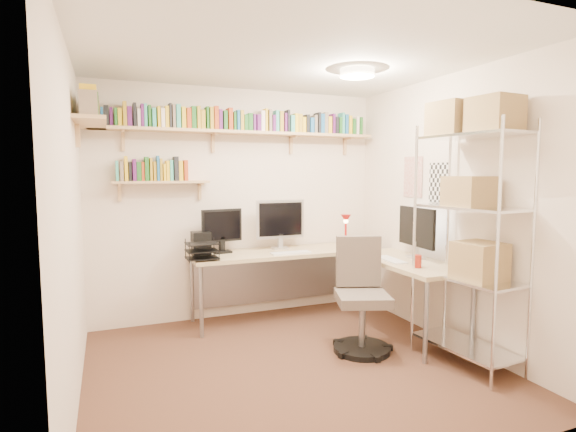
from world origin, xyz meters
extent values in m
plane|color=#492E1F|center=(0.00, 0.00, 0.00)|extent=(3.20, 3.20, 0.00)
cube|color=beige|center=(0.00, 1.50, 1.25)|extent=(3.20, 0.04, 2.50)
cube|color=beige|center=(-1.60, 0.00, 1.25)|extent=(0.04, 3.00, 2.50)
cube|color=beige|center=(1.60, 0.00, 1.25)|extent=(0.04, 3.00, 2.50)
cube|color=beige|center=(0.00, -1.50, 1.25)|extent=(3.20, 0.04, 2.50)
cube|color=white|center=(0.00, 0.00, 2.50)|extent=(3.20, 3.00, 0.04)
cube|color=white|center=(1.59, 0.55, 1.55)|extent=(0.01, 0.30, 0.42)
cube|color=white|center=(1.59, 0.15, 1.50)|extent=(0.01, 0.28, 0.38)
cylinder|color=#FFEAC6|center=(0.70, 0.20, 2.46)|extent=(0.30, 0.30, 0.06)
cube|color=tan|center=(0.00, 1.38, 2.02)|extent=(3.05, 0.25, 0.03)
cube|color=tan|center=(-1.48, 0.95, 2.02)|extent=(0.25, 1.00, 0.03)
cube|color=tan|center=(-0.85, 1.40, 1.50)|extent=(0.95, 0.20, 0.02)
cube|color=tan|center=(-1.20, 1.44, 1.95)|extent=(0.03, 0.20, 0.20)
cube|color=tan|center=(-0.30, 1.44, 1.95)|extent=(0.03, 0.20, 0.20)
cube|color=tan|center=(0.60, 1.44, 1.95)|extent=(0.03, 0.20, 0.20)
cube|color=tan|center=(1.30, 1.44, 1.95)|extent=(0.03, 0.20, 0.20)
cube|color=white|center=(-1.46, 1.38, 2.15)|extent=(0.04, 0.14, 0.22)
cube|color=#216422|center=(-1.42, 1.38, 2.15)|extent=(0.03, 0.13, 0.24)
cube|color=#1F60A0|center=(-1.38, 1.38, 2.12)|extent=(0.02, 0.15, 0.17)
cube|color=black|center=(-1.35, 1.38, 2.13)|extent=(0.04, 0.13, 0.19)
cube|color=#571A62|center=(-1.30, 1.38, 2.12)|extent=(0.03, 0.12, 0.18)
cube|color=#216422|center=(-1.26, 1.38, 2.12)|extent=(0.03, 0.14, 0.17)
cube|color=yellow|center=(-1.22, 1.38, 2.12)|extent=(0.04, 0.11, 0.17)
cube|color=#B89122|center=(-1.18, 1.38, 2.15)|extent=(0.03, 0.14, 0.24)
cube|color=#571A62|center=(-1.14, 1.38, 2.13)|extent=(0.04, 0.13, 0.19)
cube|color=black|center=(-1.09, 1.38, 2.15)|extent=(0.03, 0.14, 0.23)
cube|color=white|center=(-1.05, 1.38, 2.12)|extent=(0.03, 0.11, 0.18)
cube|color=#571A62|center=(-1.02, 1.38, 2.15)|extent=(0.03, 0.13, 0.22)
cube|color=teal|center=(-0.99, 1.38, 2.15)|extent=(0.03, 0.13, 0.23)
cube|color=#216422|center=(-0.95, 1.38, 2.14)|extent=(0.03, 0.13, 0.22)
cube|color=teal|center=(-0.91, 1.38, 2.13)|extent=(0.04, 0.13, 0.19)
cube|color=yellow|center=(-0.87, 1.38, 2.14)|extent=(0.03, 0.14, 0.21)
cube|color=white|center=(-0.83, 1.38, 2.13)|extent=(0.04, 0.13, 0.19)
cube|color=yellow|center=(-0.79, 1.38, 2.14)|extent=(0.03, 0.12, 0.22)
cube|color=black|center=(-0.75, 1.38, 2.16)|extent=(0.02, 0.14, 0.24)
cube|color=#7E6D5B|center=(-0.72, 1.38, 2.15)|extent=(0.03, 0.15, 0.24)
cube|color=teal|center=(-0.68, 1.38, 2.15)|extent=(0.04, 0.14, 0.24)
cube|color=yellow|center=(-0.62, 1.38, 2.14)|extent=(0.04, 0.12, 0.22)
cube|color=#B13D17|center=(-0.57, 1.38, 2.14)|extent=(0.04, 0.14, 0.21)
cube|color=#216422|center=(-0.52, 1.38, 2.15)|extent=(0.04, 0.14, 0.23)
cube|color=#B89122|center=(-0.47, 1.38, 2.15)|extent=(0.03, 0.14, 0.23)
cube|color=#B89122|center=(-0.43, 1.38, 2.13)|extent=(0.04, 0.12, 0.20)
cube|color=#216422|center=(-0.38, 1.38, 2.15)|extent=(0.02, 0.13, 0.23)
cube|color=#B89122|center=(-0.34, 1.38, 2.15)|extent=(0.04, 0.12, 0.23)
cube|color=#B13D17|center=(-0.29, 1.38, 2.16)|extent=(0.04, 0.14, 0.24)
cube|color=#571A62|center=(-0.25, 1.38, 2.14)|extent=(0.04, 0.13, 0.21)
cube|color=#216422|center=(-0.20, 1.38, 2.13)|extent=(0.04, 0.15, 0.20)
cube|color=#B13D17|center=(-0.14, 1.38, 2.15)|extent=(0.04, 0.15, 0.23)
cube|color=#216422|center=(-0.10, 1.38, 2.13)|extent=(0.02, 0.13, 0.19)
cube|color=#1F60A0|center=(-0.06, 1.38, 2.14)|extent=(0.03, 0.15, 0.21)
cube|color=#B89122|center=(-0.02, 1.38, 2.14)|extent=(0.04, 0.12, 0.21)
cube|color=#216422|center=(0.03, 1.38, 2.12)|extent=(0.04, 0.13, 0.17)
cube|color=#216422|center=(0.08, 1.38, 2.13)|extent=(0.04, 0.12, 0.19)
cube|color=#571A62|center=(0.12, 1.38, 2.12)|extent=(0.03, 0.12, 0.18)
cube|color=#571A62|center=(0.17, 1.38, 2.12)|extent=(0.04, 0.15, 0.18)
cube|color=white|center=(0.22, 1.38, 2.15)|extent=(0.04, 0.12, 0.22)
cube|color=yellow|center=(0.26, 1.38, 2.16)|extent=(0.02, 0.12, 0.25)
cube|color=#7E6D5B|center=(0.30, 1.38, 2.15)|extent=(0.03, 0.14, 0.24)
cube|color=#571A62|center=(0.34, 1.38, 2.12)|extent=(0.03, 0.15, 0.18)
cube|color=teal|center=(0.38, 1.38, 2.15)|extent=(0.04, 0.11, 0.23)
cube|color=#B89122|center=(0.43, 1.38, 2.15)|extent=(0.04, 0.11, 0.23)
cube|color=#571A62|center=(0.47, 1.38, 2.14)|extent=(0.03, 0.14, 0.21)
cube|color=black|center=(0.51, 1.38, 2.16)|extent=(0.02, 0.12, 0.25)
cube|color=teal|center=(0.56, 1.38, 2.13)|extent=(0.04, 0.15, 0.19)
cube|color=yellow|center=(0.60, 1.38, 2.14)|extent=(0.04, 0.14, 0.21)
cube|color=#B89122|center=(0.65, 1.38, 2.14)|extent=(0.04, 0.15, 0.21)
cube|color=yellow|center=(0.69, 1.38, 2.12)|extent=(0.04, 0.15, 0.17)
cube|color=black|center=(0.75, 1.38, 2.14)|extent=(0.04, 0.11, 0.20)
cube|color=#1F60A0|center=(0.79, 1.38, 2.12)|extent=(0.04, 0.14, 0.17)
cube|color=#7E6D5B|center=(0.84, 1.38, 2.14)|extent=(0.03, 0.13, 0.20)
cube|color=black|center=(0.88, 1.38, 2.15)|extent=(0.03, 0.15, 0.23)
cube|color=#1F60A0|center=(0.92, 1.38, 2.15)|extent=(0.04, 0.14, 0.22)
cube|color=#7E6D5B|center=(0.97, 1.38, 2.15)|extent=(0.04, 0.14, 0.24)
cube|color=yellow|center=(1.02, 1.38, 2.13)|extent=(0.04, 0.12, 0.20)
cube|color=#571A62|center=(1.07, 1.38, 2.15)|extent=(0.03, 0.12, 0.23)
cube|color=black|center=(1.11, 1.38, 2.13)|extent=(0.04, 0.11, 0.20)
cube|color=#216422|center=(1.16, 1.38, 2.13)|extent=(0.03, 0.14, 0.19)
cube|color=teal|center=(1.19, 1.38, 2.16)|extent=(0.03, 0.12, 0.25)
cube|color=#1F60A0|center=(1.24, 1.38, 2.15)|extent=(0.04, 0.12, 0.23)
cube|color=yellow|center=(1.29, 1.38, 2.14)|extent=(0.04, 0.12, 0.22)
cube|color=#216422|center=(1.34, 1.38, 2.13)|extent=(0.04, 0.13, 0.18)
cube|color=white|center=(1.38, 1.38, 2.14)|extent=(0.03, 0.13, 0.21)
cube|color=#216422|center=(1.43, 1.38, 2.14)|extent=(0.03, 0.13, 0.21)
cube|color=#7E6D5B|center=(-1.48, 0.52, 2.13)|extent=(0.13, 0.04, 0.19)
cube|color=yellow|center=(-1.48, 0.56, 2.15)|extent=(0.12, 0.04, 0.24)
cube|color=#216422|center=(-1.48, 0.60, 2.13)|extent=(0.14, 0.02, 0.19)
cube|color=#571A62|center=(-1.48, 0.64, 2.13)|extent=(0.12, 0.03, 0.18)
cube|color=#7E6D5B|center=(-1.48, 0.69, 2.12)|extent=(0.15, 0.04, 0.17)
cube|color=yellow|center=(-1.48, 0.73, 2.16)|extent=(0.12, 0.03, 0.24)
cube|color=yellow|center=(-1.48, 0.78, 2.14)|extent=(0.12, 0.04, 0.22)
cube|color=#B89122|center=(-1.48, 0.82, 2.13)|extent=(0.14, 0.03, 0.18)
cube|color=#7E6D5B|center=(-1.48, 0.86, 2.12)|extent=(0.12, 0.04, 0.18)
cube|color=#216422|center=(-1.48, 0.91, 2.15)|extent=(0.12, 0.04, 0.24)
cube|color=yellow|center=(-1.48, 0.96, 2.14)|extent=(0.13, 0.03, 0.20)
cube|color=#1F60A0|center=(-1.48, 1.01, 2.16)|extent=(0.13, 0.03, 0.25)
cube|color=#1F60A0|center=(-1.48, 1.04, 2.14)|extent=(0.12, 0.03, 0.22)
cube|color=teal|center=(-1.48, 1.08, 2.16)|extent=(0.14, 0.04, 0.25)
cube|color=#7E6D5B|center=(-1.48, 1.13, 2.13)|extent=(0.14, 0.04, 0.18)
cube|color=white|center=(-1.48, 1.18, 2.16)|extent=(0.12, 0.03, 0.25)
cube|color=#B89122|center=(-1.48, 1.21, 2.14)|extent=(0.11, 0.03, 0.21)
cube|color=black|center=(-1.48, 1.25, 2.16)|extent=(0.12, 0.03, 0.25)
cube|color=teal|center=(-1.48, 1.29, 2.14)|extent=(0.13, 0.03, 0.22)
cube|color=#B89122|center=(-1.48, 1.32, 2.15)|extent=(0.15, 0.02, 0.23)
cube|color=yellow|center=(-1.48, 1.35, 2.13)|extent=(0.15, 0.02, 0.19)
cube|color=teal|center=(-1.27, 1.40, 1.61)|extent=(0.02, 0.11, 0.20)
cube|color=#7E6D5B|center=(-1.23, 1.40, 1.61)|extent=(0.03, 0.13, 0.19)
cube|color=yellow|center=(-1.18, 1.40, 1.63)|extent=(0.03, 0.14, 0.24)
cube|color=black|center=(-1.15, 1.40, 1.61)|extent=(0.03, 0.11, 0.19)
cube|color=#571A62|center=(-1.11, 1.40, 1.62)|extent=(0.03, 0.15, 0.21)
cube|color=#216422|center=(-1.07, 1.40, 1.61)|extent=(0.04, 0.13, 0.19)
cube|color=#B13D17|center=(-1.03, 1.40, 1.61)|extent=(0.03, 0.13, 0.19)
cube|color=#216422|center=(-0.99, 1.40, 1.63)|extent=(0.04, 0.15, 0.24)
cube|color=#B89122|center=(-0.95, 1.40, 1.63)|extent=(0.02, 0.13, 0.23)
cube|color=#B89122|center=(-0.91, 1.40, 1.61)|extent=(0.03, 0.12, 0.19)
cube|color=#1F60A0|center=(-0.88, 1.40, 1.64)|extent=(0.02, 0.14, 0.25)
cube|color=#B89122|center=(-0.85, 1.40, 1.62)|extent=(0.02, 0.12, 0.22)
cube|color=yellow|center=(-0.82, 1.40, 1.60)|extent=(0.02, 0.15, 0.17)
cube|color=yellow|center=(-0.79, 1.40, 1.61)|extent=(0.03, 0.14, 0.20)
cube|color=teal|center=(-0.75, 1.40, 1.62)|extent=(0.03, 0.12, 0.21)
cube|color=black|center=(-0.71, 1.40, 1.63)|extent=(0.04, 0.14, 0.24)
cube|color=yellow|center=(-0.66, 1.40, 1.61)|extent=(0.04, 0.12, 0.20)
cube|color=#B13D17|center=(-0.61, 1.40, 1.62)|extent=(0.04, 0.14, 0.21)
cube|color=#CCB084|center=(0.35, 1.18, 0.73)|extent=(1.92, 0.61, 0.04)
cube|color=#CCB084|center=(1.31, 0.24, 0.73)|extent=(0.61, 1.31, 0.04)
cylinder|color=gray|center=(-0.56, 0.93, 0.35)|extent=(0.04, 0.04, 0.71)
cylinder|color=gray|center=(-0.56, 1.43, 0.35)|extent=(0.04, 0.04, 0.71)
cylinder|color=gray|center=(1.56, 1.43, 0.35)|extent=(0.04, 0.04, 0.71)
cylinder|color=gray|center=(1.06, -0.37, 0.35)|extent=(0.04, 0.04, 0.71)
cylinder|color=gray|center=(1.56, -0.37, 0.35)|extent=(0.04, 0.04, 0.71)
cube|color=gray|center=(0.35, 1.44, 0.40)|extent=(1.82, 0.02, 0.56)
cube|color=silver|center=(0.40, 1.30, 1.08)|extent=(0.56, 0.03, 0.42)
cube|color=black|center=(0.40, 1.28, 1.08)|extent=(0.50, 0.00, 0.37)
cube|color=black|center=(-0.26, 1.30, 1.04)|extent=(0.44, 0.03, 0.34)
cube|color=black|center=(1.45, 0.29, 1.06)|extent=(0.03, 0.59, 0.38)
cube|color=white|center=(1.43, 0.29, 1.06)|extent=(0.00, 0.53, 0.33)
cube|color=white|center=(0.40, 1.00, 0.76)|extent=(0.42, 0.13, 0.02)
cube|color=white|center=(1.16, 0.29, 0.76)|extent=(0.13, 0.40, 0.02)
cylinder|color=#9F0D0D|center=(1.16, 1.18, 0.76)|extent=(0.10, 0.10, 0.02)
cylinder|color=#9F0D0D|center=(1.16, 1.18, 0.91)|extent=(0.02, 0.02, 0.28)
cone|color=#9F0D0D|center=(1.16, 1.18, 1.07)|extent=(0.12, 0.12, 0.09)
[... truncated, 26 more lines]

